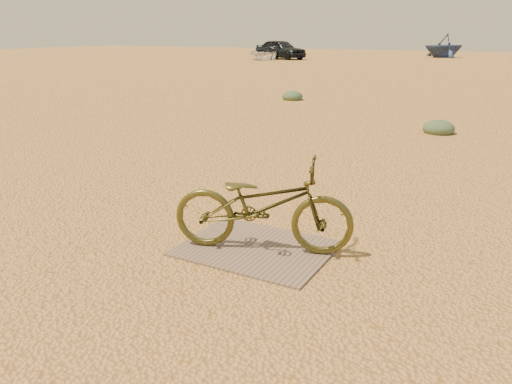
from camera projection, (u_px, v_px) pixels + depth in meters
The scene contains 8 objects.
ground at pixel (282, 280), 4.48m from camera, with size 120.00×120.00×0.00m, color tan.
plywood_board at pixel (256, 248), 5.13m from camera, with size 1.50×1.17×0.02m, color #7E6353.
bicycle at pixel (263, 205), 4.94m from camera, with size 0.63×1.80×0.94m, color #464319.
car at pixel (280, 49), 40.80m from camera, with size 1.83×4.55×1.55m, color black.
boat_near_left at pixel (264, 53), 40.46m from camera, with size 3.47×4.86×1.01m, color white.
boat_far_left at pixel (444, 45), 43.14m from camera, with size 3.33×3.86×2.03m, color navy.
kale_a at pixel (438, 133), 11.01m from camera, with size 0.68×0.68×0.38m, color #4E6845.
kale_c at pixel (292, 100), 16.42m from camera, with size 0.68×0.68×0.38m, color #4E6845.
Camera 1 is at (1.73, -3.64, 2.13)m, focal length 35.00 mm.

